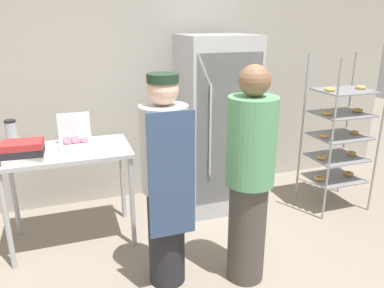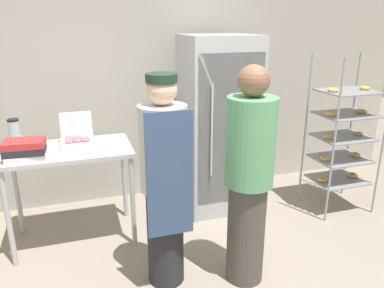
{
  "view_description": "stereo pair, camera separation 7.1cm",
  "coord_description": "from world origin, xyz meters",
  "px_view_note": "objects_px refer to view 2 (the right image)",
  "views": [
    {
      "loc": [
        -0.87,
        -1.87,
        1.96
      ],
      "look_at": [
        0.05,
        0.81,
        1.01
      ],
      "focal_mm": 35.0,
      "sensor_mm": 36.0,
      "label": 1
    },
    {
      "loc": [
        -0.81,
        -1.89,
        1.96
      ],
      "look_at": [
        0.05,
        0.81,
        1.01
      ],
      "focal_mm": 35.0,
      "sensor_mm": 36.0,
      "label": 2
    }
  ],
  "objects_px": {
    "baking_rack": "(343,137)",
    "refrigerator": "(218,125)",
    "donut_box": "(77,140)",
    "blender_pitcher": "(15,134)",
    "person_customer": "(249,178)",
    "person_baker": "(164,181)",
    "binder_stack": "(25,149)"
  },
  "relations": [
    {
      "from": "baking_rack",
      "to": "donut_box",
      "type": "bearing_deg",
      "value": 174.18
    },
    {
      "from": "donut_box",
      "to": "person_customer",
      "type": "xyz_separation_m",
      "value": [
        1.17,
        -1.06,
        -0.08
      ]
    },
    {
      "from": "baking_rack",
      "to": "person_baker",
      "type": "xyz_separation_m",
      "value": [
        -2.06,
        -0.63,
        0.04
      ]
    },
    {
      "from": "refrigerator",
      "to": "donut_box",
      "type": "height_order",
      "value": "refrigerator"
    },
    {
      "from": "binder_stack",
      "to": "person_baker",
      "type": "distance_m",
      "value": 1.2
    },
    {
      "from": "binder_stack",
      "to": "person_baker",
      "type": "height_order",
      "value": "person_baker"
    },
    {
      "from": "blender_pitcher",
      "to": "binder_stack",
      "type": "xyz_separation_m",
      "value": [
        0.11,
        -0.39,
        -0.03
      ]
    },
    {
      "from": "donut_box",
      "to": "blender_pitcher",
      "type": "height_order",
      "value": "donut_box"
    },
    {
      "from": "baking_rack",
      "to": "person_baker",
      "type": "height_order",
      "value": "baking_rack"
    },
    {
      "from": "baking_rack",
      "to": "donut_box",
      "type": "distance_m",
      "value": 2.66
    },
    {
      "from": "blender_pitcher",
      "to": "person_baker",
      "type": "xyz_separation_m",
      "value": [
        1.1,
        -1.07,
        -0.15
      ]
    },
    {
      "from": "baking_rack",
      "to": "refrigerator",
      "type": "bearing_deg",
      "value": 159.64
    },
    {
      "from": "refrigerator",
      "to": "person_baker",
      "type": "relative_size",
      "value": 1.12
    },
    {
      "from": "refrigerator",
      "to": "donut_box",
      "type": "xyz_separation_m",
      "value": [
        -1.42,
        -0.18,
        0.03
      ]
    },
    {
      "from": "person_baker",
      "to": "blender_pitcher",
      "type": "bearing_deg",
      "value": 135.77
    },
    {
      "from": "donut_box",
      "to": "blender_pitcher",
      "type": "bearing_deg",
      "value": 162.09
    },
    {
      "from": "baking_rack",
      "to": "blender_pitcher",
      "type": "xyz_separation_m",
      "value": [
        -3.16,
        0.44,
        0.2
      ]
    },
    {
      "from": "donut_box",
      "to": "person_baker",
      "type": "xyz_separation_m",
      "value": [
        0.58,
        -0.9,
        -0.1
      ]
    },
    {
      "from": "blender_pitcher",
      "to": "donut_box",
      "type": "bearing_deg",
      "value": -17.91
    },
    {
      "from": "baking_rack",
      "to": "binder_stack",
      "type": "height_order",
      "value": "baking_rack"
    },
    {
      "from": "baking_rack",
      "to": "person_customer",
      "type": "xyz_separation_m",
      "value": [
        -1.47,
        -0.79,
        0.06
      ]
    },
    {
      "from": "baking_rack",
      "to": "person_customer",
      "type": "relative_size",
      "value": 0.97
    },
    {
      "from": "refrigerator",
      "to": "person_baker",
      "type": "bearing_deg",
      "value": -127.84
    },
    {
      "from": "blender_pitcher",
      "to": "person_baker",
      "type": "relative_size",
      "value": 0.15
    },
    {
      "from": "binder_stack",
      "to": "person_customer",
      "type": "distance_m",
      "value": 1.8
    },
    {
      "from": "blender_pitcher",
      "to": "person_baker",
      "type": "bearing_deg",
      "value": -44.23
    },
    {
      "from": "baking_rack",
      "to": "person_customer",
      "type": "height_order",
      "value": "person_customer"
    },
    {
      "from": "donut_box",
      "to": "person_customer",
      "type": "distance_m",
      "value": 1.58
    },
    {
      "from": "baking_rack",
      "to": "binder_stack",
      "type": "distance_m",
      "value": 3.05
    },
    {
      "from": "blender_pitcher",
      "to": "binder_stack",
      "type": "distance_m",
      "value": 0.41
    },
    {
      "from": "baking_rack",
      "to": "blender_pitcher",
      "type": "bearing_deg",
      "value": 172.11
    },
    {
      "from": "person_baker",
      "to": "baking_rack",
      "type": "bearing_deg",
      "value": 17.03
    }
  ]
}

